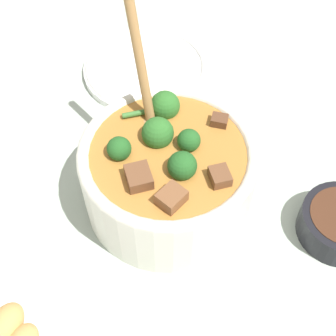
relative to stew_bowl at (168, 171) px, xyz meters
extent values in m
plane|color=#ADBCAD|center=(0.00, 0.00, -0.06)|extent=(4.00, 4.00, 0.00)
cylinder|color=white|center=(0.00, 0.00, -0.01)|extent=(0.22, 0.22, 0.10)
torus|color=white|center=(0.00, 0.00, 0.04)|extent=(0.22, 0.22, 0.02)
cylinder|color=#B27533|center=(0.00, 0.00, 0.01)|extent=(0.20, 0.20, 0.06)
sphere|color=#235B23|center=(0.06, 0.00, 0.05)|extent=(0.03, 0.03, 0.03)
cylinder|color=#6B9956|center=(0.06, 0.00, 0.03)|extent=(0.01, 0.01, 0.01)
sphere|color=#2D6B28|center=(0.01, -0.02, 0.05)|extent=(0.04, 0.04, 0.04)
cylinder|color=#6B9956|center=(0.01, -0.02, 0.02)|extent=(0.01, 0.01, 0.02)
sphere|color=#235B23|center=(-0.02, 0.03, 0.05)|extent=(0.04, 0.04, 0.04)
cylinder|color=#6B9956|center=(-0.02, 0.03, 0.02)|extent=(0.01, 0.01, 0.02)
sphere|color=#235B23|center=(-0.03, -0.01, 0.05)|extent=(0.03, 0.03, 0.03)
cylinder|color=#6B9956|center=(-0.03, -0.01, 0.03)|extent=(0.01, 0.01, 0.01)
sphere|color=#2D6B28|center=(0.00, -0.07, 0.05)|extent=(0.04, 0.04, 0.04)
cylinder|color=#6B9956|center=(0.00, -0.07, 0.02)|extent=(0.01, 0.01, 0.02)
cube|color=brown|center=(0.04, 0.04, 0.04)|extent=(0.03, 0.04, 0.02)
cube|color=brown|center=(-0.07, -0.04, 0.04)|extent=(0.02, 0.02, 0.02)
cube|color=brown|center=(0.00, 0.07, 0.05)|extent=(0.04, 0.04, 0.02)
cube|color=brown|center=(-0.06, 0.05, 0.04)|extent=(0.03, 0.03, 0.02)
cylinder|color=#3D7533|center=(0.04, -0.06, 0.04)|extent=(0.03, 0.01, 0.01)
ellipsoid|color=#A87A47|center=(0.02, -0.05, 0.03)|extent=(0.04, 0.03, 0.01)
cylinder|color=#A87A47|center=(0.03, -0.08, 0.11)|extent=(0.04, 0.07, 0.16)
cylinder|color=white|center=(0.02, -0.26, -0.06)|extent=(0.22, 0.22, 0.01)
torus|color=white|center=(0.02, -0.26, -0.05)|extent=(0.21, 0.21, 0.01)
ellipsoid|color=tan|center=(0.19, 0.18, -0.04)|extent=(0.05, 0.06, 0.03)
camera|label=1|loc=(0.02, 0.35, 0.48)|focal=50.00mm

